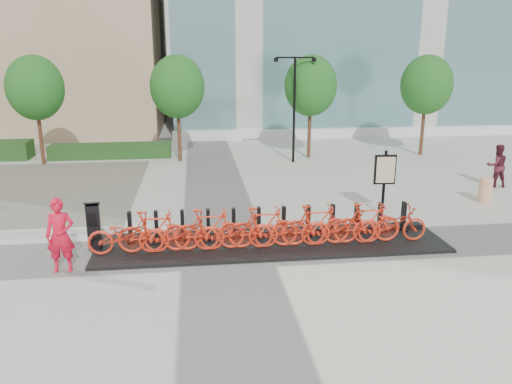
{
  "coord_description": "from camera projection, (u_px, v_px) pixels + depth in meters",
  "views": [
    {
      "loc": [
        -0.72,
        -12.53,
        5.14
      ],
      "look_at": [
        1.0,
        1.5,
        1.2
      ],
      "focal_mm": 35.0,
      "sensor_mm": 36.0,
      "label": 1
    }
  ],
  "objects": [
    {
      "name": "bike_9",
      "position": [
        367.0,
        223.0,
        13.67
      ],
      "size": [
        1.9,
        0.54,
        1.14
      ],
      "primitive_type": "imported",
      "rotation": [
        0.0,
        0.0,
        1.57
      ],
      "color": "red",
      "rests_on": "dock_pad"
    },
    {
      "name": "streetlamp",
      "position": [
        294.0,
        97.0,
        23.59
      ],
      "size": [
        2.0,
        0.2,
        5.0
      ],
      "color": "black",
      "rests_on": "ground"
    },
    {
      "name": "tree_0",
      "position": [
        35.0,
        88.0,
        23.01
      ],
      "size": [
        2.6,
        2.6,
        5.1
      ],
      "color": "brown",
      "rests_on": "ground"
    },
    {
      "name": "bike_7",
      "position": [
        316.0,
        225.0,
        13.5
      ],
      "size": [
        1.9,
        0.54,
        1.14
      ],
      "primitive_type": "imported",
      "rotation": [
        0.0,
        0.0,
        1.57
      ],
      "color": "red",
      "rests_on": "dock_pad"
    },
    {
      "name": "bike_0",
      "position": [
        126.0,
        235.0,
        12.93
      ],
      "size": [
        1.96,
        0.68,
        1.03
      ],
      "primitive_type": "imported",
      "rotation": [
        0.0,
        0.0,
        1.57
      ],
      "color": "red",
      "rests_on": "dock_pad"
    },
    {
      "name": "ground",
      "position": [
        226.0,
        251.0,
        13.44
      ],
      "size": [
        120.0,
        120.0,
        0.0
      ],
      "primitive_type": "plane",
      "color": "beige"
    },
    {
      "name": "bike_5",
      "position": [
        263.0,
        227.0,
        13.34
      ],
      "size": [
        1.9,
        0.54,
        1.14
      ],
      "primitive_type": "imported",
      "rotation": [
        0.0,
        0.0,
        1.57
      ],
      "color": "red",
      "rests_on": "dock_pad"
    },
    {
      "name": "bike_3",
      "position": [
        209.0,
        229.0,
        13.17
      ],
      "size": [
        1.9,
        0.54,
        1.14
      ],
      "primitive_type": "imported",
      "rotation": [
        0.0,
        0.0,
        1.57
      ],
      "color": "red",
      "rests_on": "dock_pad"
    },
    {
      "name": "kiosk",
      "position": [
        94.0,
        225.0,
        13.27
      ],
      "size": [
        0.44,
        0.39,
        1.33
      ],
      "rotation": [
        0.0,
        0.0,
        0.11
      ],
      "color": "black",
      "rests_on": "dock_pad"
    },
    {
      "name": "bike_6",
      "position": [
        289.0,
        228.0,
        13.44
      ],
      "size": [
        1.96,
        0.68,
        1.03
      ],
      "primitive_type": "imported",
      "rotation": [
        0.0,
        0.0,
        1.57
      ],
      "color": "red",
      "rests_on": "dock_pad"
    },
    {
      "name": "bike_1",
      "position": [
        154.0,
        232.0,
        13.0
      ],
      "size": [
        1.9,
        0.54,
        1.14
      ],
      "primitive_type": "imported",
      "rotation": [
        0.0,
        0.0,
        1.57
      ],
      "color": "red",
      "rests_on": "dock_pad"
    },
    {
      "name": "construction_barrel",
      "position": [
        485.0,
        190.0,
        17.74
      ],
      "size": [
        0.56,
        0.56,
        0.89
      ],
      "primitive_type": "cylinder",
      "rotation": [
        0.0,
        0.0,
        -0.25
      ],
      "color": "#DB5600",
      "rests_on": "ground"
    },
    {
      "name": "bike_8",
      "position": [
        341.0,
        226.0,
        13.6
      ],
      "size": [
        1.96,
        0.68,
        1.03
      ],
      "primitive_type": "imported",
      "rotation": [
        0.0,
        0.0,
        1.57
      ],
      "color": "red",
      "rests_on": "dock_pad"
    },
    {
      "name": "bike_10",
      "position": [
        392.0,
        224.0,
        13.77
      ],
      "size": [
        1.96,
        0.68,
        1.03
      ],
      "primitive_type": "imported",
      "rotation": [
        0.0,
        0.0,
        1.57
      ],
      "color": "red",
      "rests_on": "dock_pad"
    },
    {
      "name": "worker_red",
      "position": [
        60.0,
        235.0,
        11.98
      ],
      "size": [
        0.69,
        0.47,
        1.84
      ],
      "primitive_type": "imported",
      "rotation": [
        0.0,
        0.0,
        0.04
      ],
      "color": "red",
      "rests_on": "ground"
    },
    {
      "name": "tree_1",
      "position": [
        177.0,
        87.0,
        23.77
      ],
      "size": [
        2.6,
        2.6,
        5.1
      ],
      "color": "brown",
      "rests_on": "ground"
    },
    {
      "name": "dock_pad",
      "position": [
        272.0,
        243.0,
        13.87
      ],
      "size": [
        9.6,
        2.4,
        0.08
      ],
      "primitive_type": "cube",
      "color": "black",
      "rests_on": "ground"
    },
    {
      "name": "pedestrian",
      "position": [
        497.0,
        166.0,
        19.68
      ],
      "size": [
        0.87,
        0.7,
        1.71
      ],
      "primitive_type": "imported",
      "rotation": [
        0.0,
        0.0,
        3.07
      ],
      "color": "#4D1A27",
      "rests_on": "ground"
    },
    {
      "name": "tree_2",
      "position": [
        311.0,
        86.0,
        24.54
      ],
      "size": [
        2.6,
        2.6,
        5.1
      ],
      "color": "brown",
      "rests_on": "ground"
    },
    {
      "name": "map_sign",
      "position": [
        385.0,
        172.0,
        16.18
      ],
      "size": [
        0.7,
        0.16,
        2.13
      ],
      "rotation": [
        0.0,
        0.0,
        -0.07
      ],
      "color": "black",
      "rests_on": "ground"
    },
    {
      "name": "bike_4",
      "position": [
        236.0,
        230.0,
        13.27
      ],
      "size": [
        1.96,
        0.68,
        1.03
      ],
      "primitive_type": "imported",
      "rotation": [
        0.0,
        0.0,
        1.57
      ],
      "color": "red",
      "rests_on": "dock_pad"
    },
    {
      "name": "dock_rail_posts",
      "position": [
        272.0,
        222.0,
        14.21
      ],
      "size": [
        8.02,
        0.5,
        0.85
      ],
      "primitive_type": null,
      "color": "black",
      "rests_on": "dock_pad"
    },
    {
      "name": "bike_2",
      "position": [
        182.0,
        233.0,
        13.1
      ],
      "size": [
        1.96,
        0.68,
        1.03
      ],
      "primitive_type": "imported",
      "rotation": [
        0.0,
        0.0,
        1.57
      ],
      "color": "red",
      "rests_on": "dock_pad"
    },
    {
      "name": "hedge_b",
      "position": [
        111.0,
        151.0,
        25.38
      ],
      "size": [
        6.0,
        1.2,
        0.7
      ],
      "primitive_type": "cube",
      "color": "#1C3F13",
      "rests_on": "ground"
    },
    {
      "name": "tree_3",
      "position": [
        426.0,
        85.0,
        25.24
      ],
      "size": [
        2.6,
        2.6,
        5.1
      ],
      "color": "brown",
      "rests_on": "ground"
    }
  ]
}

